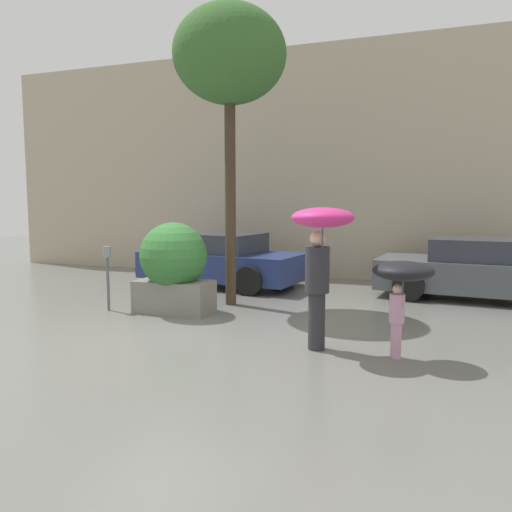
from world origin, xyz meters
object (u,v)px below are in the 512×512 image
(planter_box, at_px, (174,266))
(parked_car_near, at_px, (223,261))
(parked_car_far, at_px, (475,270))
(parking_meter, at_px, (107,264))
(person_child, at_px, (402,278))
(street_tree, at_px, (230,58))
(person_adult, at_px, (320,245))

(planter_box, height_order, parked_car_near, planter_box)
(parked_car_far, height_order, parking_meter, parked_car_far)
(planter_box, relative_size, parked_car_near, 0.41)
(person_child, bearing_deg, planter_box, -157.55)
(parking_meter, bearing_deg, parked_car_near, 75.92)
(parked_car_far, bearing_deg, parking_meter, 124.44)
(parked_car_far, distance_m, street_tree, 6.49)
(street_tree, distance_m, parking_meter, 4.43)
(person_adult, xyz_separation_m, person_child, (1.04, -0.02, -0.38))
(planter_box, xyz_separation_m, parking_meter, (-1.22, -0.26, 0.00))
(planter_box, xyz_separation_m, parked_car_far, (5.18, 3.33, -0.27))
(parked_car_near, relative_size, parked_car_far, 1.00)
(planter_box, xyz_separation_m, street_tree, (0.68, 1.02, 3.79))
(person_child, xyz_separation_m, parking_meter, (-5.24, 1.17, -0.19))
(parked_car_near, distance_m, street_tree, 4.67)
(planter_box, xyz_separation_m, person_adult, (2.98, -1.41, 0.57))
(parked_car_near, bearing_deg, person_child, -128.96)
(person_adult, height_order, parked_car_far, person_adult)
(planter_box, height_order, parking_meter, planter_box)
(parked_car_far, height_order, street_tree, street_tree)
(person_adult, bearing_deg, person_child, 51.15)
(parked_car_near, bearing_deg, parking_meter, 172.57)
(person_adult, height_order, parking_meter, person_adult)
(parking_meter, bearing_deg, parked_car_far, 29.25)
(person_adult, distance_m, parked_car_far, 5.30)
(street_tree, bearing_deg, person_adult, -46.58)
(parked_car_far, xyz_separation_m, street_tree, (-4.51, -2.31, 4.06))
(parked_car_near, height_order, parked_car_far, same)
(person_child, relative_size, parking_meter, 1.06)
(street_tree, bearing_deg, planter_box, -123.68)
(planter_box, relative_size, parking_meter, 1.38)
(street_tree, relative_size, parking_meter, 4.73)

